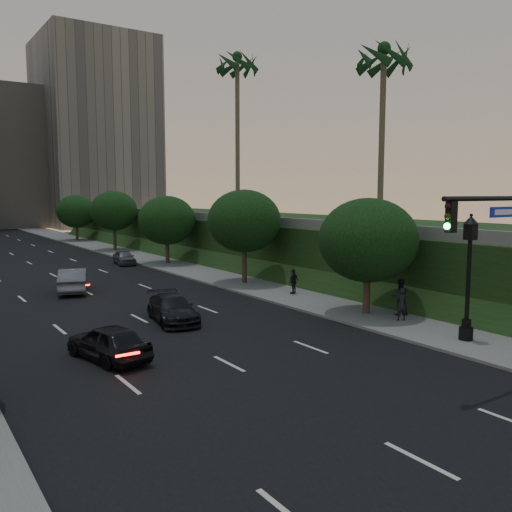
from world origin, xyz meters
TOP-DOWN VIEW (x-y plane):
  - ground at (0.00, 0.00)m, footprint 160.00×160.00m
  - road_surface at (0.00, 30.00)m, footprint 16.00×140.00m
  - sidewalk_right at (10.25, 30.00)m, footprint 4.50×140.00m
  - embankment at (22.00, 28.00)m, footprint 18.00×90.00m
  - parapet_wall at (13.50, 28.00)m, footprint 0.35×90.00m
  - office_block_right at (24.00, 96.00)m, footprint 20.00×22.00m
  - tree_right_a at (10.30, 8.00)m, footprint 5.20×5.20m
  - tree_right_b at (10.30, 20.00)m, footprint 5.20×5.20m
  - tree_right_c at (10.30, 33.00)m, footprint 5.20×5.20m
  - tree_right_d at (10.30, 47.00)m, footprint 5.20×5.20m
  - tree_right_e at (10.30, 62.00)m, footprint 5.20×5.20m
  - palm_mid at (17.50, 14.00)m, footprint 3.20×3.20m
  - palm_far at (16.00, 30.00)m, footprint 3.20×3.20m
  - street_lamp at (10.05, 1.81)m, footprint 0.64×0.64m
  - sedan_near_left at (-3.60, 8.10)m, footprint 2.54×4.45m
  - sedan_mid_left at (-0.70, 23.63)m, footprint 3.10×5.14m
  - sedan_near_right at (1.16, 12.45)m, footprint 2.69×4.90m
  - sedan_far_right at (7.00, 35.14)m, footprint 2.00×3.99m
  - pedestrian_a at (10.50, 5.81)m, footprint 0.71×0.60m
  - pedestrian_b at (11.40, 6.71)m, footprint 1.15×1.06m
  - pedestrian_c at (10.50, 14.55)m, footprint 1.00×0.66m

SIDE VIEW (x-z plane):
  - ground at x=0.00m, z-range 0.00..0.00m
  - road_surface at x=0.00m, z-range 0.00..0.02m
  - sidewalk_right at x=10.25m, z-range 0.00..0.15m
  - sedan_far_right at x=7.00m, z-range 0.00..1.30m
  - sedan_near_right at x=1.16m, z-range 0.00..1.35m
  - sedan_near_left at x=-3.60m, z-range 0.00..1.43m
  - sedan_mid_left at x=-0.70m, z-range 0.00..1.60m
  - pedestrian_c at x=10.50m, z-range 0.15..1.73m
  - pedestrian_a at x=10.50m, z-range 0.15..1.81m
  - pedestrian_b at x=11.40m, z-range 0.15..2.05m
  - embankment at x=22.00m, z-range 0.00..4.00m
  - street_lamp at x=10.05m, z-range -0.18..5.44m
  - tree_right_a at x=10.30m, z-range 0.90..7.14m
  - tree_right_c at x=10.30m, z-range 0.90..7.14m
  - tree_right_e at x=10.30m, z-range 0.90..7.14m
  - parapet_wall at x=13.50m, z-range 4.00..4.70m
  - tree_right_b at x=10.30m, z-range 1.15..7.88m
  - tree_right_d at x=10.30m, z-range 1.15..7.88m
  - palm_mid at x=17.50m, z-range 8.82..21.82m
  - palm_far at x=16.00m, z-range 9.89..25.39m
  - office_block_right at x=24.00m, z-range 0.00..36.00m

